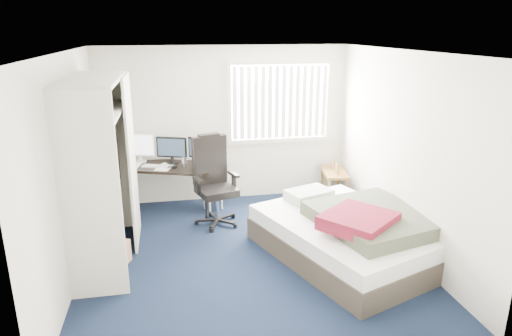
{
  "coord_description": "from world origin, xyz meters",
  "views": [
    {
      "loc": [
        -0.87,
        -5.11,
        2.75
      ],
      "look_at": [
        0.19,
        0.4,
        1.02
      ],
      "focal_mm": 32.0,
      "sensor_mm": 36.0,
      "label": 1
    }
  ],
  "objects": [
    {
      "name": "room_shell",
      "position": [
        0.0,
        0.0,
        1.51
      ],
      "size": [
        4.2,
        4.2,
        4.2
      ],
      "color": "silver",
      "rests_on": "ground"
    },
    {
      "name": "closet",
      "position": [
        -1.67,
        0.27,
        1.35
      ],
      "size": [
        0.64,
        1.84,
        2.22
      ],
      "color": "beige",
      "rests_on": "ground"
    },
    {
      "name": "nightstand",
      "position": [
        1.75,
        1.66,
        0.44
      ],
      "size": [
        0.47,
        0.77,
        0.68
      ],
      "color": "brown",
      "rests_on": "ground"
    },
    {
      "name": "office_chair",
      "position": [
        -0.29,
        1.13,
        0.5
      ],
      "size": [
        0.76,
        0.76,
        1.3
      ],
      "color": "black",
      "rests_on": "ground"
    },
    {
      "name": "ground",
      "position": [
        0.0,
        0.0,
        0.0
      ],
      "size": [
        4.2,
        4.2,
        0.0
      ],
      "primitive_type": "plane",
      "color": "black",
      "rests_on": "ground"
    },
    {
      "name": "footstool",
      "position": [
        -0.26,
        1.63,
        0.18
      ],
      "size": [
        0.36,
        0.33,
        0.24
      ],
      "color": "white",
      "rests_on": "ground"
    },
    {
      "name": "window_assembly",
      "position": [
        0.9,
        2.04,
        1.6
      ],
      "size": [
        1.72,
        0.09,
        1.32
      ],
      "color": "white",
      "rests_on": "ground"
    },
    {
      "name": "pine_box",
      "position": [
        -1.65,
        0.1,
        0.14
      ],
      "size": [
        0.45,
        0.4,
        0.28
      ],
      "primitive_type": "cube",
      "rotation": [
        0.0,
        0.0,
        -0.39
      ],
      "color": "#B07A58",
      "rests_on": "ground"
    },
    {
      "name": "bed",
      "position": [
        1.28,
        -0.25,
        0.3
      ],
      "size": [
        2.32,
        2.65,
        0.72
      ],
      "color": "#383028",
      "rests_on": "ground"
    },
    {
      "name": "desk",
      "position": [
        -0.94,
        1.75,
        0.76
      ],
      "size": [
        1.63,
        1.16,
        1.19
      ],
      "color": "black",
      "rests_on": "ground"
    }
  ]
}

